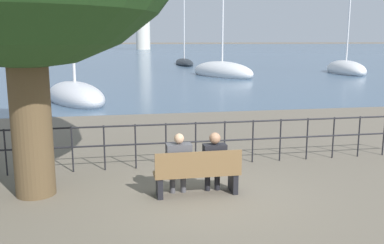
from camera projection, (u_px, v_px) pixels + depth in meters
ground_plane at (197, 194)px, 8.31m from camera, size 1000.00×1000.00×0.00m
harbor_water at (115, 48)px, 162.06m from camera, size 600.00×300.00×0.01m
park_bench at (197, 174)px, 8.17m from camera, size 1.66×0.45×0.90m
seated_person_left at (179, 161)px, 8.14m from camera, size 0.47×0.35×1.22m
seated_person_right at (214, 160)px, 8.26m from camera, size 0.44×0.35×1.21m
promenade_railing at (181, 138)px, 10.02m from camera, size 12.06×0.04×1.05m
sailboat_0 at (75, 96)px, 20.41m from camera, size 4.00×5.70×8.18m
sailboat_1 at (222, 72)px, 35.10m from camera, size 5.10×7.42×8.80m
sailboat_2 at (346, 69)px, 38.27m from camera, size 3.47×7.21×9.15m
sailboat_3 at (184, 63)px, 51.96m from camera, size 2.45×9.06×9.02m
harbor_lighthouse at (143, 11)px, 132.57m from camera, size 4.44×4.44×25.19m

